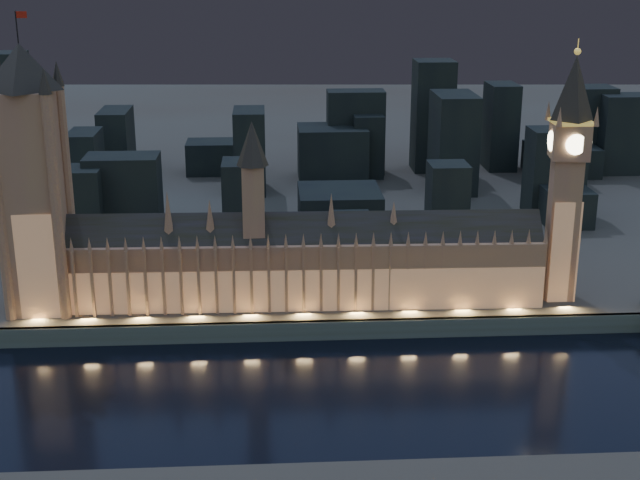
{
  "coord_description": "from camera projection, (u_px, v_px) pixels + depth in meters",
  "views": [
    {
      "loc": [
        -15.7,
        -290.46,
        150.31
      ],
      "look_at": [
        5.0,
        55.0,
        38.0
      ],
      "focal_mm": 50.0,
      "sensor_mm": 36.0,
      "label": 1
    }
  ],
  "objects": [
    {
      "name": "palace_of_westminster",
      "position": [
        300.0,
        262.0,
        373.38
      ],
      "size": [
        202.0,
        23.92,
        78.0
      ],
      "color": "#A06B5D",
      "rests_on": "north_bank"
    },
    {
      "name": "victoria_tower",
      "position": [
        31.0,
        168.0,
        354.59
      ],
      "size": [
        31.68,
        31.68,
        121.08
      ],
      "color": "#A06B5D",
      "rests_on": "north_bank"
    },
    {
      "name": "north_bank",
      "position": [
        284.0,
        119.0,
        815.55
      ],
      "size": [
        2000.0,
        960.0,
        8.0
      ],
      "primitive_type": "cube",
      "color": "#43372C",
      "rests_on": "ground"
    },
    {
      "name": "ground_plane",
      "position": [
        315.0,
        386.0,
        323.07
      ],
      "size": [
        2000.0,
        2000.0,
        0.0
      ],
      "primitive_type": "plane",
      "color": "black",
      "rests_on": "ground"
    },
    {
      "name": "embankment_wall",
      "position": [
        310.0,
        331.0,
        360.76
      ],
      "size": [
        2000.0,
        2.5,
        8.0
      ],
      "primitive_type": "cube",
      "color": "#455444",
      "rests_on": "ground"
    },
    {
      "name": "city_backdrop",
      "position": [
        345.0,
        153.0,
        550.79
      ],
      "size": [
        476.21,
        215.63,
        80.92
      ],
      "color": "black",
      "rests_on": "north_bank"
    },
    {
      "name": "elizabeth_tower",
      "position": [
        568.0,
        159.0,
        366.68
      ],
      "size": [
        18.0,
        18.0,
        109.53
      ],
      "color": "#A06B5D",
      "rests_on": "north_bank"
    }
  ]
}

